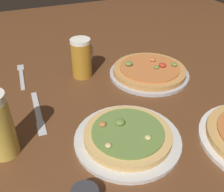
% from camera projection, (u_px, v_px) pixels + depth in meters
% --- Properties ---
extents(ground_plane, '(2.40, 2.40, 0.03)m').
position_uv_depth(ground_plane, '(112.00, 105.00, 0.88)').
color(ground_plane, brown).
extents(pizza_plate_near, '(0.29, 0.29, 0.05)m').
position_uv_depth(pizza_plate_near, '(128.00, 136.00, 0.71)').
color(pizza_plate_near, silver).
rests_on(pizza_plate_near, ground_plane).
extents(pizza_plate_far, '(0.30, 0.30, 0.05)m').
position_uv_depth(pizza_plate_far, '(149.00, 71.00, 1.00)').
color(pizza_plate_far, '#B2B2B7').
rests_on(pizza_plate_far, ground_plane).
extents(beer_mug_dark, '(0.11, 0.11, 0.15)m').
position_uv_depth(beer_mug_dark, '(82.00, 58.00, 0.97)').
color(beer_mug_dark, '#B27A23').
rests_on(beer_mug_dark, ground_plane).
extents(fork_left, '(0.03, 0.20, 0.01)m').
position_uv_depth(fork_left, '(21.00, 75.00, 1.00)').
color(fork_left, silver).
rests_on(fork_left, ground_plane).
extents(knife_right, '(0.03, 0.23, 0.01)m').
position_uv_depth(knife_right, '(38.00, 112.00, 0.82)').
color(knife_right, silver).
rests_on(knife_right, ground_plane).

